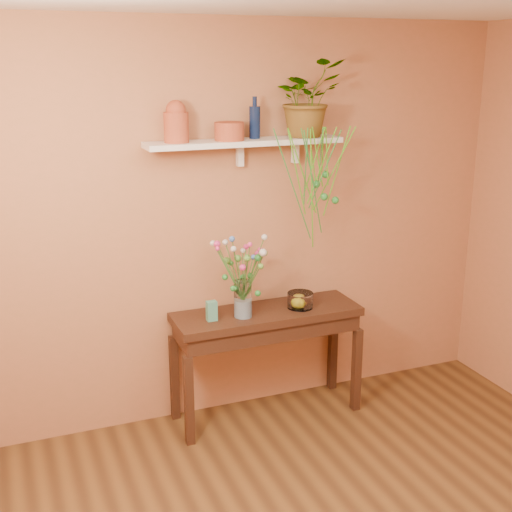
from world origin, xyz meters
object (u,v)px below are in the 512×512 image
Objects in this scene: spider_plant at (307,98)px; glass_bowl at (300,301)px; glass_vase at (243,302)px; bouquet at (243,261)px; blue_bottle at (255,122)px; sideboard at (267,326)px; terracotta_jug at (176,122)px.

spider_plant reaches higher than glass_bowl.
glass_vase is 0.56× the size of bouquet.
spider_plant is at bearing 14.85° from bouquet.
spider_plant is at bearing -4.78° from blue_bottle.
glass_vase is at bearing -138.38° from bouquet.
blue_bottle is 0.38m from spider_plant.
glass_vase is at bearing -164.73° from spider_plant.
terracotta_jug is (-0.57, 0.10, 1.39)m from sideboard.
sideboard is 5.01× the size of terracotta_jug.
spider_plant is at bearing 57.36° from glass_bowl.
terracotta_jug is 1.04× the size of glass_vase.
terracotta_jug is at bearing 179.60° from spider_plant.
sideboard is at bearing -71.53° from blue_bottle.
sideboard is 0.53m from bouquet.
glass_vase is at bearing -166.46° from sideboard.
glass_vase is (-0.51, -0.14, -1.30)m from spider_plant.
sideboard is 0.29m from glass_bowl.
terracotta_jug is at bearing 159.10° from glass_vase.
bouquet is at bearing -167.66° from sideboard.
terracotta_jug reaches higher than glass_bowl.
terracotta_jug reaches higher than bouquet.
terracotta_jug is 0.58× the size of bouquet.
bouquet is 0.54m from glass_bowl.
glass_bowl reaches higher than sideboard.
terracotta_jug is at bearing -177.45° from blue_bottle.
sideboard is at bearing 12.34° from bouquet.
bouquet is at bearing 41.62° from glass_vase.
spider_plant is 1.15m from bouquet.
bouquet is (-0.18, -0.04, 0.50)m from sideboard.
blue_bottle is 0.53× the size of spider_plant.
sideboard is at bearing -9.79° from terracotta_jug.
glass_vase is at bearing -20.90° from terracotta_jug.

